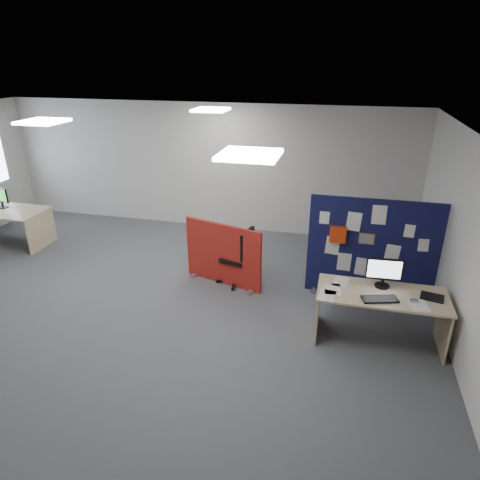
% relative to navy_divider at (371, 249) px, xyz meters
% --- Properties ---
extents(floor, '(9.00, 9.00, 0.00)m').
position_rel_navy_divider_xyz_m(floor, '(-3.46, -1.16, -0.82)').
color(floor, '#4F5257').
rests_on(floor, ground).
extents(ceiling, '(9.00, 7.00, 0.02)m').
position_rel_navy_divider_xyz_m(ceiling, '(-3.46, -1.16, 1.88)').
color(ceiling, white).
rests_on(ceiling, wall_back).
extents(wall_back, '(9.00, 0.02, 2.70)m').
position_rel_navy_divider_xyz_m(wall_back, '(-3.46, 2.34, 0.53)').
color(wall_back, silver).
rests_on(wall_back, floor).
extents(wall_right, '(0.02, 7.00, 2.70)m').
position_rel_navy_divider_xyz_m(wall_right, '(1.04, -1.16, 0.53)').
color(wall_right, silver).
rests_on(wall_right, floor).
extents(ceiling_lights, '(4.10, 4.10, 0.04)m').
position_rel_navy_divider_xyz_m(ceiling_lights, '(-3.13, -0.49, 1.85)').
color(ceiling_lights, white).
rests_on(ceiling_lights, ceiling).
extents(navy_divider, '(1.98, 0.30, 1.63)m').
position_rel_navy_divider_xyz_m(navy_divider, '(0.00, 0.00, 0.00)').
color(navy_divider, '#0F0F37').
rests_on(navy_divider, floor).
extents(main_desk, '(1.67, 0.74, 0.73)m').
position_rel_navy_divider_xyz_m(main_desk, '(0.12, -1.15, -0.26)').
color(main_desk, '#D1B386').
rests_on(main_desk, floor).
extents(monitor_main, '(0.47, 0.20, 0.41)m').
position_rel_navy_divider_xyz_m(monitor_main, '(0.12, -1.00, 0.14)').
color(monitor_main, black).
rests_on(monitor_main, main_desk).
extents(keyboard, '(0.48, 0.30, 0.02)m').
position_rel_navy_divider_xyz_m(keyboard, '(0.07, -1.37, -0.07)').
color(keyboard, black).
rests_on(keyboard, main_desk).
extents(mouse, '(0.11, 0.08, 0.03)m').
position_rel_navy_divider_xyz_m(mouse, '(0.49, -1.31, -0.07)').
color(mouse, '#A4A3A9').
rests_on(mouse, main_desk).
extents(paper_tray, '(0.32, 0.28, 0.01)m').
position_rel_navy_divider_xyz_m(paper_tray, '(0.73, -1.15, -0.08)').
color(paper_tray, black).
rests_on(paper_tray, main_desk).
extents(red_divider, '(1.38, 0.46, 1.07)m').
position_rel_navy_divider_xyz_m(red_divider, '(-2.34, -0.16, -0.29)').
color(red_divider, maroon).
rests_on(red_divider, floor).
extents(second_desk, '(1.79, 0.89, 0.73)m').
position_rel_navy_divider_xyz_m(second_desk, '(-7.14, 0.45, -0.26)').
color(second_desk, '#D1B386').
rests_on(second_desk, floor).
extents(monitor_second, '(0.45, 0.21, 0.42)m').
position_rel_navy_divider_xyz_m(monitor_second, '(-7.19, 0.52, 0.15)').
color(monitor_second, black).
rests_on(monitor_second, second_desk).
extents(office_chair, '(0.66, 0.65, 0.99)m').
position_rel_navy_divider_xyz_m(office_chair, '(-2.05, -0.09, -0.25)').
color(office_chair, black).
rests_on(office_chair, floor).
extents(desk_papers, '(1.37, 0.74, 0.00)m').
position_rel_navy_divider_xyz_m(desk_papers, '(-0.24, -1.26, -0.09)').
color(desk_papers, white).
rests_on(desk_papers, main_desk).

